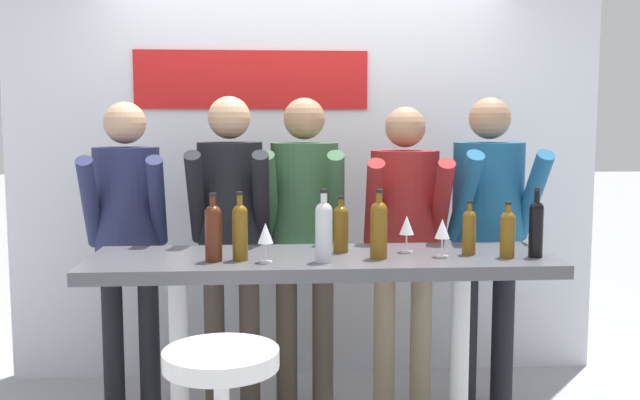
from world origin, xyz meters
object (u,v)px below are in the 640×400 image
(person_far_left, at_px, (128,224))
(wine_bottle_4, at_px, (379,227))
(wine_bottle_7, at_px, (508,232))
(wine_bottle_5, at_px, (469,230))
(person_left, at_px, (230,219))
(person_center_left, at_px, (304,219))
(tasting_table, at_px, (321,289))
(person_center, at_px, (404,225))
(wine_bottle_2, at_px, (240,229))
(wine_glass_1, at_px, (265,235))
(wine_bottle_0, at_px, (213,230))
(wine_glass_2, at_px, (407,226))
(wine_bottle_1, at_px, (341,226))
(wine_glass_0, at_px, (442,230))
(wine_bottle_6, at_px, (323,229))
(wine_bottle_3, at_px, (536,226))

(person_far_left, relative_size, wine_bottle_4, 5.47)
(wine_bottle_7, bearing_deg, wine_bottle_4, 178.34)
(person_far_left, distance_m, wine_bottle_5, 1.82)
(person_left, height_order, person_center_left, person_left)
(tasting_table, relative_size, person_center, 1.26)
(person_center, relative_size, wine_bottle_2, 5.51)
(person_far_left, relative_size, person_center, 1.01)
(wine_glass_1, bearing_deg, wine_bottle_0, 168.72)
(wine_bottle_0, bearing_deg, wine_glass_2, 10.07)
(wine_bottle_1, distance_m, wine_bottle_4, 0.23)
(tasting_table, xyz_separation_m, person_center, (0.50, 0.61, 0.21))
(wine_bottle_5, distance_m, wine_glass_0, 0.15)
(wine_bottle_6, relative_size, wine_glass_1, 1.84)
(tasting_table, height_order, person_center_left, person_center_left)
(tasting_table, distance_m, wine_bottle_3, 1.03)
(person_far_left, xyz_separation_m, person_center, (1.51, -0.01, -0.02))
(wine_bottle_2, distance_m, wine_glass_2, 0.80)
(tasting_table, bearing_deg, wine_bottle_7, -7.52)
(wine_bottle_3, bearing_deg, wine_glass_0, 175.79)
(person_center_left, xyz_separation_m, wine_bottle_7, (0.90, -0.76, 0.04))
(person_left, distance_m, person_center_left, 0.41)
(person_left, height_order, wine_bottle_6, person_left)
(tasting_table, relative_size, wine_bottle_3, 6.66)
(wine_bottle_4, bearing_deg, wine_bottle_2, 179.77)
(wine_bottle_6, bearing_deg, person_center_left, 93.16)
(wine_glass_1, xyz_separation_m, wine_glass_2, (0.67, 0.21, 0.00))
(wine_glass_2, bearing_deg, wine_bottle_1, 176.05)
(wine_bottle_1, bearing_deg, wine_glass_1, -147.39)
(wine_bottle_2, relative_size, wine_glass_1, 1.75)
(person_center, bearing_deg, wine_bottle_0, -139.90)
(person_center_left, height_order, wine_bottle_3, person_center_left)
(wine_bottle_4, height_order, wine_bottle_6, wine_bottle_6)
(wine_bottle_0, bearing_deg, wine_bottle_7, -0.17)
(wine_bottle_2, relative_size, wine_glass_0, 1.75)
(wine_bottle_6, bearing_deg, wine_bottle_2, 170.37)
(person_center_left, xyz_separation_m, wine_bottle_5, (0.74, -0.68, 0.03))
(wine_bottle_2, height_order, wine_bottle_4, wine_bottle_4)
(person_far_left, distance_m, wine_bottle_1, 1.24)
(wine_glass_2, bearing_deg, person_left, 147.75)
(wine_bottle_2, relative_size, wine_bottle_3, 0.96)
(person_left, xyz_separation_m, person_center, (0.96, 0.01, -0.04))
(wine_bottle_6, bearing_deg, wine_glass_2, 26.45)
(person_center, bearing_deg, wine_bottle_1, -122.94)
(wine_bottle_2, distance_m, wine_bottle_7, 1.22)
(person_far_left, relative_size, person_center_left, 0.99)
(person_center_left, relative_size, wine_bottle_2, 5.67)
(wine_glass_0, bearing_deg, wine_bottle_2, -179.02)
(person_far_left, xyz_separation_m, wine_bottle_3, (1.99, -0.73, 0.07))
(person_far_left, distance_m, person_left, 0.56)
(wine_bottle_2, distance_m, wine_bottle_5, 1.07)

